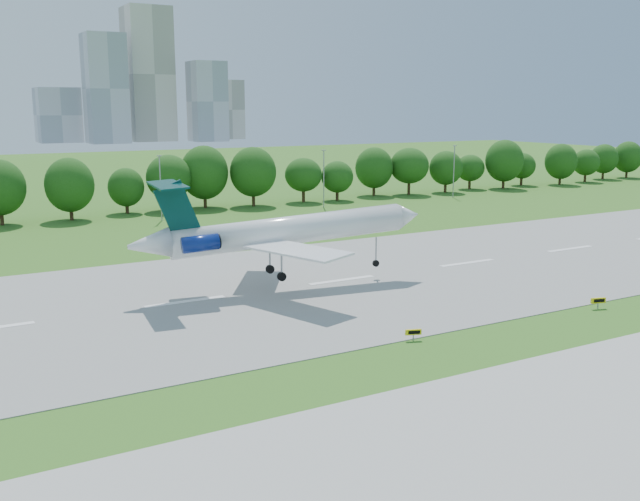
% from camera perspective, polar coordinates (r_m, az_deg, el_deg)
% --- Properties ---
extents(ground, '(600.00, 600.00, 0.00)m').
position_cam_1_polar(ground, '(57.40, -2.48, -10.02)').
color(ground, '#3A681B').
rests_on(ground, ground).
extents(runway, '(400.00, 45.00, 0.08)m').
position_cam_1_polar(runway, '(79.38, -10.73, -4.07)').
color(runway, gray).
rests_on(runway, ground).
extents(taxiway, '(400.00, 23.00, 0.08)m').
position_cam_1_polar(taxiway, '(43.59, 8.85, -17.43)').
color(taxiway, '#ADADA8').
rests_on(taxiway, ground).
extents(tree_line, '(288.40, 8.40, 10.40)m').
position_cam_1_polar(tree_line, '(142.51, -19.62, 4.82)').
color(tree_line, '#382314').
rests_on(tree_line, ground).
extents(light_poles, '(175.90, 0.25, 12.19)m').
position_cam_1_polar(light_poles, '(132.28, -19.92, 4.40)').
color(light_poles, gray).
rests_on(light_poles, ground).
extents(skyline, '(127.00, 52.00, 80.00)m').
position_cam_1_polar(skyline, '(455.66, -13.94, 12.30)').
color(skyline, '#B2B2B7').
rests_on(skyline, ground).
extents(airliner, '(35.85, 25.92, 11.81)m').
position_cam_1_polar(airliner, '(82.19, -3.54, 1.58)').
color(airliner, white).
rests_on(airliner, ground).
extents(taxi_sign_centre, '(1.49, 0.67, 1.07)m').
position_cam_1_polar(taxi_sign_centre, '(65.91, 7.48, -6.51)').
color(taxi_sign_centre, gray).
rests_on(taxi_sign_centre, ground).
extents(taxi_sign_right, '(1.67, 0.69, 1.19)m').
position_cam_1_polar(taxi_sign_right, '(80.91, 21.37, -3.76)').
color(taxi_sign_right, gray).
rests_on(taxi_sign_right, ground).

